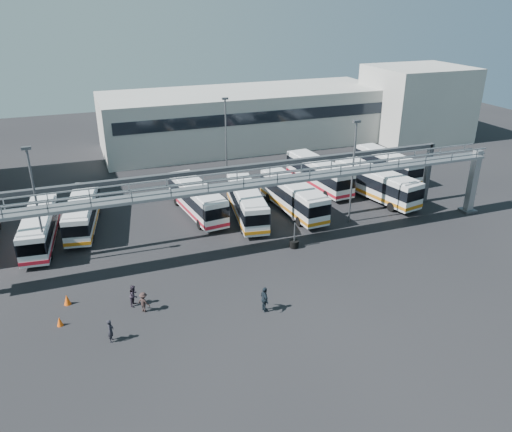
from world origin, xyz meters
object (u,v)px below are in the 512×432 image
object	(u,v)px
light_pole_left	(36,202)
bus_9	(388,164)
bus_5	(247,202)
cone_right	(67,300)
pedestrian_d	(265,299)
bus_1	(39,227)
pedestrian_c	(144,302)
light_pole_back	(226,137)
bus_6	(293,195)
bus_8	(376,183)
bus_7	(319,173)
light_pole_mid	(353,167)
bus_4	(197,198)
pedestrian_b	(134,295)
pedestrian_a	(111,331)
cone_left	(60,321)
bus_2	(83,212)
tire_stack	(294,243)

from	to	relation	value
light_pole_left	bus_9	size ratio (longest dim) A/B	0.99
bus_5	cone_right	world-z (taller)	bus_5
pedestrian_d	bus_1	bearing A→B (deg)	40.79
pedestrian_c	pedestrian_d	world-z (taller)	pedestrian_d
light_pole_back	bus_6	size ratio (longest dim) A/B	0.94
bus_8	cone_right	xyz separation A→B (m)	(-32.53, -10.17, -1.47)
light_pole_left	bus_7	size ratio (longest dim) A/B	0.92
bus_5	bus_7	xyz separation A→B (m)	(10.80, 5.43, 0.07)
light_pole_left	bus_9	world-z (taller)	light_pole_left
light_pole_mid	bus_4	bearing A→B (deg)	152.67
light_pole_left	bus_5	bearing A→B (deg)	10.22
bus_7	pedestrian_b	xyz separation A→B (m)	(-23.62, -17.24, -1.03)
pedestrian_d	bus_5	bearing A→B (deg)	-16.16
bus_7	pedestrian_c	world-z (taller)	bus_7
pedestrian_a	cone_right	distance (m)	6.08
bus_6	pedestrian_c	distance (m)	21.58
light_pole_mid	bus_4	xyz separation A→B (m)	(-13.66, 7.06, -3.92)
bus_9	pedestrian_c	world-z (taller)	bus_9
bus_5	cone_right	xyz separation A→B (m)	(-17.40, -10.04, -1.37)
bus_5	bus_9	distance (m)	21.35
bus_6	pedestrian_d	xyz separation A→B (m)	(-9.28, -15.79, -0.84)
bus_5	cone_left	distance (m)	21.96
bus_4	cone_right	xyz separation A→B (m)	(-12.95, -12.72, -1.41)
pedestrian_a	pedestrian_d	bearing A→B (deg)	-76.13
bus_7	pedestrian_d	xyz separation A→B (m)	(-15.04, -21.27, -0.87)
cone_left	bus_6	bearing A→B (deg)	28.62
bus_7	cone_left	xyz separation A→B (m)	(-28.74, -18.02, -1.50)
bus_8	pedestrian_d	distance (m)	25.12
light_pole_mid	pedestrian_a	bearing A→B (deg)	-155.12
pedestrian_a	pedestrian_d	world-z (taller)	pedestrian_d
bus_2	bus_4	bearing A→B (deg)	6.37
light_pole_back	bus_9	bearing A→B (deg)	-13.68
bus_1	cone_left	distance (m)	13.63
bus_4	cone_right	distance (m)	18.21
light_pole_left	bus_8	xyz separation A→B (m)	(33.91, 3.51, -3.86)
bus_9	pedestrian_b	xyz separation A→B (m)	(-33.33, -17.73, -0.91)
light_pole_mid	bus_1	bearing A→B (deg)	169.50
light_pole_left	tire_stack	world-z (taller)	light_pole_left
pedestrian_d	cone_right	size ratio (longest dim) A/B	2.43
pedestrian_c	bus_7	bearing A→B (deg)	-95.74
light_pole_back	bus_7	xyz separation A→B (m)	(9.58, -5.19, -3.89)
bus_2	bus_7	world-z (taller)	bus_7
light_pole_back	pedestrian_d	bearing A→B (deg)	-101.66
bus_1	bus_5	world-z (taller)	bus_5
tire_stack	pedestrian_b	bearing A→B (deg)	-163.72
bus_9	pedestrian_a	distance (m)	41.32
bus_5	cone_right	distance (m)	20.13
bus_8	pedestrian_b	size ratio (longest dim) A/B	7.03
pedestrian_a	pedestrian_c	bearing A→B (deg)	-28.01
bus_7	bus_9	distance (m)	9.72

